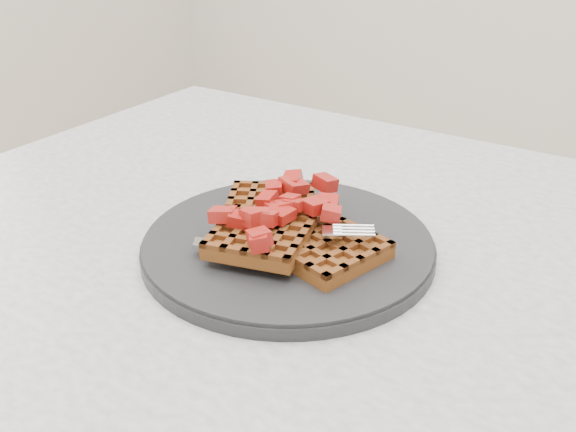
# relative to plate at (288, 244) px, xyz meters

# --- Properties ---
(table) EXTENTS (1.20, 0.80, 0.75)m
(table) POSITION_rel_plate_xyz_m (0.12, 0.02, -0.12)
(table) COLOR silver
(table) RESTS_ON ground
(plate) EXTENTS (0.29, 0.29, 0.02)m
(plate) POSITION_rel_plate_xyz_m (0.00, 0.00, 0.00)
(plate) COLOR black
(plate) RESTS_ON table
(waffles) EXTENTS (0.21, 0.19, 0.03)m
(waffles) POSITION_rel_plate_xyz_m (0.00, -0.00, 0.02)
(waffles) COLOR brown
(waffles) RESTS_ON plate
(strawberry_pile) EXTENTS (0.15, 0.15, 0.02)m
(strawberry_pile) POSITION_rel_plate_xyz_m (-0.00, 0.00, 0.05)
(strawberry_pile) COLOR #870806
(strawberry_pile) RESTS_ON waffles
(fork) EXTENTS (0.17, 0.11, 0.02)m
(fork) POSITION_rel_plate_xyz_m (0.03, -0.03, 0.02)
(fork) COLOR silver
(fork) RESTS_ON plate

